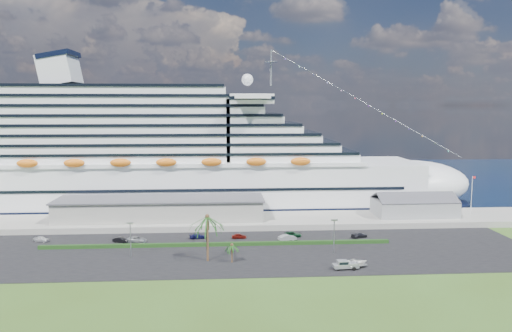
{
  "coord_description": "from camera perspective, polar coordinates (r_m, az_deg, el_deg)",
  "views": [
    {
      "loc": [
        -6.13,
        -106.72,
        35.31
      ],
      "look_at": [
        2.73,
        30.0,
        18.66
      ],
      "focal_mm": 35.0,
      "sensor_mm": 36.0,
      "label": 1
    }
  ],
  "objects": [
    {
      "name": "pickup_truck",
      "position": [
        111.38,
        10.16,
        -11.02
      ],
      "size": [
        5.64,
        2.36,
        1.95
      ],
      "color": "black",
      "rests_on": "asphalt_lot"
    },
    {
      "name": "lamp_post_right",
      "position": [
        121.41,
        8.92,
        -7.45
      ],
      "size": [
        1.6,
        0.35,
        8.27
      ],
      "color": "gray",
      "rests_on": "asphalt_lot"
    },
    {
      "name": "flagpole",
      "position": [
        167.51,
        23.43,
        -2.94
      ],
      "size": [
        1.08,
        0.16,
        12.0
      ],
      "color": "silver",
      "rests_on": "wharf"
    },
    {
      "name": "parked_car_5",
      "position": [
        132.21,
        3.6,
        -8.17
      ],
      "size": [
        5.07,
        2.88,
        1.58
      ],
      "primitive_type": "imported",
      "rotation": [
        0.0,
        0.0,
        1.84
      ],
      "color": "#9FA1A6",
      "rests_on": "asphalt_lot"
    },
    {
      "name": "parked_car_1",
      "position": [
        134.86,
        -15.21,
        -8.15
      ],
      "size": [
        4.29,
        2.7,
        1.34
      ],
      "primitive_type": "imported",
      "rotation": [
        0.0,
        0.0,
        1.23
      ],
      "color": "black",
      "rests_on": "asphalt_lot"
    },
    {
      "name": "cruise_ship",
      "position": [
        172.42,
        -8.81,
        0.65
      ],
      "size": [
        191.0,
        38.0,
        54.0
      ],
      "color": "silver",
      "rests_on": "ground"
    },
    {
      "name": "parked_car_2",
      "position": [
        134.08,
        -13.45,
        -8.16
      ],
      "size": [
        5.62,
        3.69,
        1.44
      ],
      "primitive_type": "imported",
      "rotation": [
        0.0,
        0.0,
        1.3
      ],
      "color": "#999DA1",
      "rests_on": "asphalt_lot"
    },
    {
      "name": "hedge",
      "position": [
        127.56,
        -4.46,
        -8.9
      ],
      "size": [
        88.0,
        1.1,
        0.9
      ],
      "primitive_type": "cube",
      "color": "#183311",
      "rests_on": "asphalt_lot"
    },
    {
      "name": "parked_car_0",
      "position": [
        142.34,
        -23.34,
        -7.68
      ],
      "size": [
        4.37,
        2.84,
        1.38
      ],
      "primitive_type": "imported",
      "rotation": [
        0.0,
        0.0,
        1.25
      ],
      "color": "silver",
      "rests_on": "asphalt_lot"
    },
    {
      "name": "ground",
      "position": [
        112.58,
        -0.41,
        -11.35
      ],
      "size": [
        420.0,
        420.0,
        0.0
      ],
      "primitive_type": "plane",
      "color": "#38511B",
      "rests_on": "ground"
    },
    {
      "name": "water",
      "position": [
        239.42,
        -2.2,
        -1.56
      ],
      "size": [
        420.0,
        160.0,
        0.02
      ],
      "primitive_type": "cube",
      "color": "black",
      "rests_on": "ground"
    },
    {
      "name": "palm_short",
      "position": [
        113.72,
        -2.77,
        -9.24
      ],
      "size": [
        3.53,
        3.53,
        4.56
      ],
      "color": "#47301E",
      "rests_on": "ground"
    },
    {
      "name": "parked_car_3",
      "position": [
        134.79,
        -6.65,
        -7.96
      ],
      "size": [
        4.71,
        2.31,
        1.32
      ],
      "primitive_type": "imported",
      "rotation": [
        0.0,
        0.0,
        1.67
      ],
      "color": "#121440",
      "rests_on": "asphalt_lot"
    },
    {
      "name": "lamp_post_left",
      "position": [
        120.57,
        -14.16,
        -7.68
      ],
      "size": [
        1.6,
        0.35,
        8.27
      ],
      "color": "gray",
      "rests_on": "asphalt_lot"
    },
    {
      "name": "port_shed",
      "position": [
        160.81,
        17.62,
        -4.48
      ],
      "size": [
        24.0,
        12.31,
        7.37
      ],
      "color": "gray",
      "rests_on": "wharf"
    },
    {
      "name": "boat_trailer",
      "position": [
        112.87,
        11.28,
        -10.74
      ],
      "size": [
        6.51,
        4.79,
        1.8
      ],
      "color": "gray",
      "rests_on": "asphalt_lot"
    },
    {
      "name": "asphalt_lot",
      "position": [
        123.04,
        -0.71,
        -9.72
      ],
      "size": [
        140.0,
        38.0,
        0.12
      ],
      "primitive_type": "cube",
      "color": "black",
      "rests_on": "ground"
    },
    {
      "name": "terminal_building",
      "position": [
        151.0,
        -10.85,
        -4.77
      ],
      "size": [
        61.0,
        15.0,
        6.3
      ],
      "color": "gray",
      "rests_on": "wharf"
    },
    {
      "name": "parked_car_4",
      "position": [
        134.04,
        -1.94,
        -8.0
      ],
      "size": [
        4.01,
        1.76,
        1.34
      ],
      "primitive_type": "imported",
      "rotation": [
        0.0,
        0.0,
        1.61
      ],
      "color": "maroon",
      "rests_on": "asphalt_lot"
    },
    {
      "name": "parked_car_6",
      "position": [
        136.27,
        4.25,
        -7.77
      ],
      "size": [
        4.99,
        3.0,
        1.3
      ],
      "primitive_type": "imported",
      "rotation": [
        0.0,
        0.0,
        1.38
      ],
      "color": "black",
      "rests_on": "asphalt_lot"
    },
    {
      "name": "wharf",
      "position": [
        150.83,
        -1.29,
        -6.26
      ],
      "size": [
        240.0,
        20.0,
        1.8
      ],
      "primitive_type": "cube",
      "color": "gray",
      "rests_on": "ground"
    },
    {
      "name": "parked_car_7",
      "position": [
        137.62,
        11.72,
        -7.74
      ],
      "size": [
        5.08,
        3.66,
        1.37
      ],
      "primitive_type": "imported",
      "rotation": [
        0.0,
        0.0,
        1.99
      ],
      "color": "#222227",
      "rests_on": "asphalt_lot"
    },
    {
      "name": "palm_tall",
      "position": [
        113.82,
        -5.59,
        -6.37
      ],
      "size": [
        8.82,
        8.82,
        11.13
      ],
      "color": "#47301E",
      "rests_on": "ground"
    }
  ]
}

